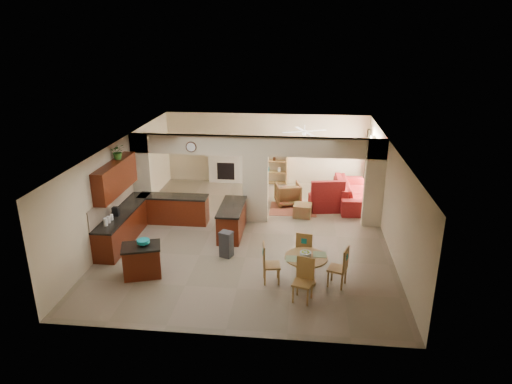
# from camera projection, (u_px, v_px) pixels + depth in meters

# --- Properties ---
(floor) EXTENTS (10.00, 10.00, 0.00)m
(floor) POSITION_uv_depth(u_px,v_px,m) (252.00, 233.00, 14.00)
(floor) COLOR #7C6B55
(floor) RESTS_ON ground
(ceiling) EXTENTS (10.00, 10.00, 0.00)m
(ceiling) POSITION_uv_depth(u_px,v_px,m) (252.00, 144.00, 13.06)
(ceiling) COLOR white
(ceiling) RESTS_ON wall_back
(wall_back) EXTENTS (8.00, 0.00, 8.00)m
(wall_back) POSITION_uv_depth(u_px,v_px,m) (266.00, 149.00, 18.21)
(wall_back) COLOR #C0AE8D
(wall_back) RESTS_ON floor
(wall_front) EXTENTS (8.00, 0.00, 8.00)m
(wall_front) POSITION_uv_depth(u_px,v_px,m) (223.00, 275.00, 8.85)
(wall_front) COLOR #C0AE8D
(wall_front) RESTS_ON floor
(wall_left) EXTENTS (0.00, 10.00, 10.00)m
(wall_left) POSITION_uv_depth(u_px,v_px,m) (122.00, 186.00, 13.92)
(wall_left) COLOR #C0AE8D
(wall_left) RESTS_ON floor
(wall_right) EXTENTS (0.00, 10.00, 10.00)m
(wall_right) POSITION_uv_depth(u_px,v_px,m) (390.00, 195.00, 13.13)
(wall_right) COLOR #C0AE8D
(wall_right) RESTS_ON floor
(partition_left_pier) EXTENTS (0.60, 0.25, 2.80)m
(partition_left_pier) POSITION_uv_depth(u_px,v_px,m) (143.00, 176.00, 14.83)
(partition_left_pier) COLOR #C0AE8D
(partition_left_pier) RESTS_ON floor
(partition_center_pier) EXTENTS (0.80, 0.25, 2.20)m
(partition_center_pier) POSITION_uv_depth(u_px,v_px,m) (255.00, 189.00, 14.57)
(partition_center_pier) COLOR #C0AE8D
(partition_center_pier) RESTS_ON floor
(partition_right_pier) EXTENTS (0.60, 0.25, 2.80)m
(partition_right_pier) POSITION_uv_depth(u_px,v_px,m) (374.00, 184.00, 14.10)
(partition_right_pier) COLOR #C0AE8D
(partition_right_pier) RESTS_ON floor
(partition_header) EXTENTS (8.00, 0.25, 0.60)m
(partition_header) POSITION_uv_depth(u_px,v_px,m) (255.00, 146.00, 14.09)
(partition_header) COLOR #C0AE8D
(partition_header) RESTS_ON partition_center_pier
(kitchen_counter) EXTENTS (2.52, 3.29, 1.48)m
(kitchen_counter) POSITION_uv_depth(u_px,v_px,m) (145.00, 218.00, 13.93)
(kitchen_counter) COLOR #3D1407
(kitchen_counter) RESTS_ON floor
(upper_cabinets) EXTENTS (0.35, 2.40, 0.90)m
(upper_cabinets) POSITION_uv_depth(u_px,v_px,m) (116.00, 178.00, 12.98)
(upper_cabinets) COLOR #3D1407
(upper_cabinets) RESTS_ON wall_left
(peninsula) EXTENTS (0.70, 1.85, 0.91)m
(peninsula) POSITION_uv_depth(u_px,v_px,m) (232.00, 220.00, 13.80)
(peninsula) COLOR #3D1407
(peninsula) RESTS_ON floor
(wall_clock) EXTENTS (0.34, 0.03, 0.34)m
(wall_clock) POSITION_uv_depth(u_px,v_px,m) (191.00, 147.00, 14.17)
(wall_clock) COLOR #482718
(wall_clock) RESTS_ON partition_header
(rug) EXTENTS (1.60, 1.30, 0.01)m
(rug) POSITION_uv_depth(u_px,v_px,m) (293.00, 209.00, 15.85)
(rug) COLOR #9B4938
(rug) RESTS_ON floor
(fireplace) EXTENTS (1.60, 0.35, 1.20)m
(fireplace) POSITION_uv_depth(u_px,v_px,m) (226.00, 168.00, 18.48)
(fireplace) COLOR beige
(fireplace) RESTS_ON floor
(shelving_unit) EXTENTS (1.00, 0.32, 1.80)m
(shelving_unit) POSITION_uv_depth(u_px,v_px,m) (274.00, 162.00, 18.18)
(shelving_unit) COLOR #A27237
(shelving_unit) RESTS_ON floor
(window_a) EXTENTS (0.02, 0.90, 1.90)m
(window_a) POSITION_uv_depth(u_px,v_px,m) (377.00, 177.00, 15.36)
(window_a) COLOR white
(window_a) RESTS_ON wall_right
(window_b) EXTENTS (0.02, 0.90, 1.90)m
(window_b) POSITION_uv_depth(u_px,v_px,m) (370.00, 163.00, 16.95)
(window_b) COLOR white
(window_b) RESTS_ON wall_right
(glazed_door) EXTENTS (0.02, 0.70, 2.10)m
(glazed_door) POSITION_uv_depth(u_px,v_px,m) (373.00, 174.00, 16.21)
(glazed_door) COLOR white
(glazed_door) RESTS_ON wall_right
(drape_a_left) EXTENTS (0.10, 0.28, 2.30)m
(drape_a_left) POSITION_uv_depth(u_px,v_px,m) (378.00, 183.00, 14.80)
(drape_a_left) COLOR #3D1C18
(drape_a_left) RESTS_ON wall_right
(drape_a_right) EXTENTS (0.10, 0.28, 2.30)m
(drape_a_right) POSITION_uv_depth(u_px,v_px,m) (373.00, 172.00, 15.92)
(drape_a_right) COLOR #3D1C18
(drape_a_right) RESTS_ON wall_right
(drape_b_left) EXTENTS (0.10, 0.28, 2.30)m
(drape_b_left) POSITION_uv_depth(u_px,v_px,m) (371.00, 168.00, 16.39)
(drape_b_left) COLOR #3D1C18
(drape_b_left) RESTS_ON wall_right
(drape_b_right) EXTENTS (0.10, 0.28, 2.30)m
(drape_b_right) POSITION_uv_depth(u_px,v_px,m) (367.00, 159.00, 17.52)
(drape_b_right) COLOR #3D1C18
(drape_b_right) RESTS_ON wall_right
(ceiling_fan) EXTENTS (1.00, 1.00, 0.10)m
(ceiling_fan) POSITION_uv_depth(u_px,v_px,m) (305.00, 131.00, 15.80)
(ceiling_fan) COLOR white
(ceiling_fan) RESTS_ON ceiling
(kitchen_island) EXTENTS (1.11, 0.94, 0.83)m
(kitchen_island) POSITION_uv_depth(u_px,v_px,m) (142.00, 260.00, 11.47)
(kitchen_island) COLOR #3D1407
(kitchen_island) RESTS_ON floor
(teal_bowl) EXTENTS (0.32, 0.32, 0.15)m
(teal_bowl) POSITION_uv_depth(u_px,v_px,m) (143.00, 243.00, 11.34)
(teal_bowl) COLOR teal
(teal_bowl) RESTS_ON kitchen_island
(trash_can) EXTENTS (0.39, 0.37, 0.68)m
(trash_can) POSITION_uv_depth(u_px,v_px,m) (226.00, 245.00, 12.46)
(trash_can) COLOR #2F2F31
(trash_can) RESTS_ON floor
(dining_table) EXTENTS (1.05, 1.05, 0.72)m
(dining_table) POSITION_uv_depth(u_px,v_px,m) (306.00, 265.00, 11.10)
(dining_table) COLOR #A27237
(dining_table) RESTS_ON floor
(fruit_bowl) EXTENTS (0.28, 0.28, 0.15)m
(fruit_bowl) POSITION_uv_depth(u_px,v_px,m) (306.00, 254.00, 10.98)
(fruit_bowl) COLOR #93BF29
(fruit_bowl) RESTS_ON dining_table
(sofa) EXTENTS (2.88, 1.23, 0.83)m
(sofa) POSITION_uv_depth(u_px,v_px,m) (353.00, 192.00, 16.27)
(sofa) COLOR maroon
(sofa) RESTS_ON floor
(chaise) EXTENTS (1.28, 1.11, 0.45)m
(chaise) POSITION_uv_depth(u_px,v_px,m) (327.00, 203.00, 15.81)
(chaise) COLOR maroon
(chaise) RESTS_ON floor
(armchair) EXTENTS (1.02, 1.04, 0.78)m
(armchair) POSITION_uv_depth(u_px,v_px,m) (288.00, 194.00, 16.19)
(armchair) COLOR maroon
(armchair) RESTS_ON floor
(ottoman) EXTENTS (0.64, 0.64, 0.42)m
(ottoman) POSITION_uv_depth(u_px,v_px,m) (303.00, 210.00, 15.20)
(ottoman) COLOR maroon
(ottoman) RESTS_ON floor
(plant) EXTENTS (0.51, 0.49, 0.45)m
(plant) POSITION_uv_depth(u_px,v_px,m) (118.00, 152.00, 13.07)
(plant) COLOR #1C4A13
(plant) RESTS_ON upper_cabinets
(chair_north) EXTENTS (0.49, 0.49, 1.02)m
(chair_north) POSITION_uv_depth(u_px,v_px,m) (305.00, 248.00, 11.80)
(chair_north) COLOR #A27237
(chair_north) RESTS_ON floor
(chair_east) EXTENTS (0.53, 0.53, 1.02)m
(chair_east) POSITION_uv_depth(u_px,v_px,m) (341.00, 266.00, 10.93)
(chair_east) COLOR #A27237
(chair_east) RESTS_ON floor
(chair_south) EXTENTS (0.52, 0.52, 1.02)m
(chair_south) POSITION_uv_depth(u_px,v_px,m) (304.00, 278.00, 10.41)
(chair_south) COLOR #A27237
(chair_south) RESTS_ON floor
(chair_west) EXTENTS (0.47, 0.47, 1.02)m
(chair_west) POSITION_uv_depth(u_px,v_px,m) (268.00, 262.00, 11.13)
(chair_west) COLOR #A27237
(chair_west) RESTS_ON floor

